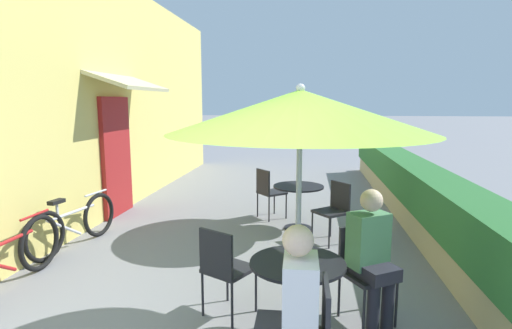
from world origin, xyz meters
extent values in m
cube|color=#E0CC6B|center=(-2.55, 5.46, 2.10)|extent=(0.24, 10.92, 4.20)
cube|color=maroon|center=(-2.39, 4.91, 1.05)|extent=(0.08, 0.96, 2.10)
cube|color=beige|center=(-2.08, 4.91, 2.35)|extent=(0.78, 1.80, 0.30)
cube|color=tan|center=(2.75, 5.36, 0.23)|extent=(0.44, 9.92, 0.45)
cube|color=#2D6B33|center=(2.75, 5.36, 0.73)|extent=(0.60, 9.42, 0.56)
cylinder|color=black|center=(0.92, 1.42, 0.35)|extent=(0.06, 0.06, 0.68)
cylinder|color=black|center=(0.92, 1.42, 0.69)|extent=(0.80, 0.80, 0.02)
cylinder|color=#B7B7BC|center=(0.92, 1.42, 1.03)|extent=(0.04, 0.04, 2.05)
cone|color=#8CD138|center=(0.92, 1.42, 1.93)|extent=(2.09, 2.09, 0.34)
sphere|color=#B7B7BC|center=(0.92, 1.42, 2.11)|extent=(0.07, 0.07, 0.07)
cube|color=#232328|center=(1.13, 0.68, 0.66)|extent=(0.04, 0.38, 0.42)
cube|color=white|center=(0.96, 0.68, 0.78)|extent=(0.23, 0.34, 0.50)
sphere|color=beige|center=(0.94, 0.68, 1.15)|extent=(0.20, 0.20, 0.20)
cube|color=#232328|center=(1.55, 1.80, 0.45)|extent=(0.55, 0.55, 0.04)
cube|color=#232328|center=(1.46, 1.96, 0.66)|extent=(0.34, 0.22, 0.42)
cylinder|color=#232328|center=(1.49, 1.55, 0.23)|extent=(0.02, 0.02, 0.45)
cylinder|color=#232328|center=(1.80, 1.74, 0.23)|extent=(0.02, 0.02, 0.45)
cylinder|color=#232328|center=(1.31, 1.86, 0.23)|extent=(0.02, 0.02, 0.45)
cylinder|color=#232328|center=(1.61, 2.05, 0.23)|extent=(0.02, 0.02, 0.45)
cylinder|color=#23232D|center=(1.58, 1.61, 0.24)|extent=(0.11, 0.11, 0.47)
cylinder|color=#23232D|center=(1.72, 1.69, 0.24)|extent=(0.11, 0.11, 0.47)
cube|color=#23232D|center=(1.60, 1.72, 0.53)|extent=(0.44, 0.46, 0.12)
cube|color=#4C8456|center=(1.54, 1.82, 0.78)|extent=(0.40, 0.36, 0.50)
sphere|color=beige|center=(1.55, 1.80, 1.15)|extent=(0.20, 0.20, 0.20)
cube|color=#232328|center=(0.28, 1.77, 0.45)|extent=(0.54, 0.54, 0.04)
cube|color=#232328|center=(0.19, 1.61, 0.66)|extent=(0.35, 0.21, 0.42)
cylinder|color=#232328|center=(0.52, 1.84, 0.23)|extent=(0.02, 0.02, 0.45)
cylinder|color=#232328|center=(0.20, 2.02, 0.23)|extent=(0.02, 0.02, 0.45)
cylinder|color=#232328|center=(0.35, 1.53, 0.23)|extent=(0.02, 0.02, 0.45)
cylinder|color=#232328|center=(0.03, 1.70, 0.23)|extent=(0.02, 0.02, 0.45)
cylinder|color=white|center=(0.96, 1.28, 0.75)|extent=(0.07, 0.07, 0.09)
cylinder|color=black|center=(0.85, 4.47, 0.01)|extent=(0.44, 0.44, 0.02)
cylinder|color=black|center=(0.85, 4.47, 0.35)|extent=(0.06, 0.06, 0.68)
cylinder|color=black|center=(0.85, 4.47, 0.69)|extent=(0.80, 0.80, 0.02)
cylinder|color=#B7B7BC|center=(0.85, 4.47, 1.03)|extent=(0.04, 0.04, 2.05)
cone|color=#8CD138|center=(0.85, 4.47, 1.93)|extent=(2.09, 2.09, 0.34)
sphere|color=#B7B7BC|center=(0.85, 4.47, 2.11)|extent=(0.07, 0.07, 0.07)
cube|color=#232328|center=(0.38, 5.03, 0.45)|extent=(0.56, 0.56, 0.04)
cube|color=#232328|center=(0.24, 4.92, 0.66)|extent=(0.27, 0.31, 0.42)
cylinder|color=#232328|center=(0.63, 5.01, 0.23)|extent=(0.02, 0.02, 0.45)
cylinder|color=#232328|center=(0.40, 5.29, 0.23)|extent=(0.02, 0.02, 0.45)
cylinder|color=#232328|center=(0.36, 4.78, 0.23)|extent=(0.02, 0.02, 0.45)
cylinder|color=#232328|center=(0.12, 5.06, 0.23)|extent=(0.02, 0.02, 0.45)
cube|color=#232328|center=(1.32, 3.90, 0.45)|extent=(0.56, 0.56, 0.04)
cube|color=#232328|center=(1.47, 4.02, 0.66)|extent=(0.27, 0.31, 0.42)
cylinder|color=#232328|center=(1.07, 3.92, 0.23)|extent=(0.02, 0.02, 0.45)
cylinder|color=#232328|center=(1.30, 3.65, 0.23)|extent=(0.02, 0.02, 0.45)
cylinder|color=#232328|center=(1.35, 4.16, 0.23)|extent=(0.02, 0.02, 0.45)
cylinder|color=#232328|center=(1.58, 3.88, 0.23)|extent=(0.02, 0.02, 0.45)
torus|color=black|center=(-2.18, 2.48, 0.34)|extent=(0.08, 0.68, 0.68)
cylinder|color=#B21E1E|center=(-2.20, 1.96, 0.52)|extent=(0.06, 0.81, 0.04)
cylinder|color=#B21E1E|center=(-2.19, 2.44, 0.69)|extent=(0.04, 0.46, 0.03)
torus|color=black|center=(-2.12, 3.73, 0.33)|extent=(0.17, 0.66, 0.66)
torus|color=black|center=(-2.29, 2.71, 0.33)|extent=(0.17, 0.66, 0.66)
cylinder|color=silver|center=(-2.20, 3.22, 0.51)|extent=(0.17, 0.80, 0.04)
cylinder|color=silver|center=(-2.23, 3.05, 0.35)|extent=(0.14, 0.59, 0.39)
cylinder|color=silver|center=(-2.25, 2.94, 0.61)|extent=(0.04, 0.04, 0.23)
cube|color=black|center=(-2.25, 2.94, 0.72)|extent=(0.13, 0.23, 0.05)
cylinder|color=silver|center=(-2.12, 3.69, 0.67)|extent=(0.10, 0.46, 0.03)
camera|label=1|loc=(0.99, -1.73, 2.00)|focal=28.00mm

